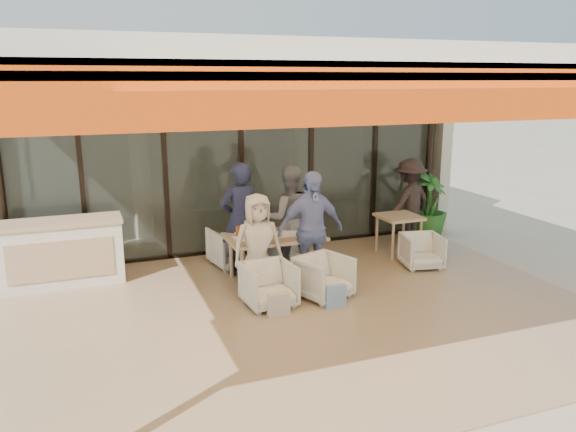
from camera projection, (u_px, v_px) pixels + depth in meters
name	position (u px, v px, depth m)	size (l,w,h in m)	color
ground	(304.00, 313.00, 7.69)	(70.00, 70.00, 0.00)	#C6B293
terrace_floor	(304.00, 312.00, 7.69)	(8.00, 6.00, 0.01)	tan
terrace_structure	(315.00, 68.00, 6.68)	(8.00, 6.00, 3.40)	silver
glass_storefront	(241.00, 166.00, 10.04)	(8.08, 0.10, 3.20)	#9EADA3
interior_block	(211.00, 121.00, 11.99)	(9.05, 3.62, 3.52)	silver
host_counter	(61.00, 252.00, 8.59)	(1.85, 0.65, 1.04)	silver
dining_table	(274.00, 239.00, 8.76)	(1.50, 0.90, 0.93)	tan
chair_far_left	(233.00, 245.00, 9.55)	(0.71, 0.67, 0.73)	white
chair_far_right	(279.00, 241.00, 9.85)	(0.66, 0.62, 0.68)	white
chair_near_left	(269.00, 283.00, 7.83)	(0.67, 0.63, 0.69)	white
chair_near_right	(324.00, 275.00, 8.12)	(0.68, 0.64, 0.70)	white
diner_navy	(240.00, 220.00, 8.96)	(0.68, 0.44, 1.86)	#181D36
diner_grey	(289.00, 218.00, 9.27)	(0.85, 0.66, 1.76)	slate
diner_cream	(258.00, 245.00, 8.19)	(0.74, 0.48, 1.52)	beige
diner_periwinkle	(311.00, 230.00, 8.44)	(1.06, 0.44, 1.80)	#7184BC
tote_bag_cream	(279.00, 305.00, 7.51)	(0.30, 0.10, 0.34)	silver
tote_bag_blue	(335.00, 297.00, 7.80)	(0.30, 0.10, 0.34)	#99BFD8
side_table	(399.00, 221.00, 10.04)	(0.70, 0.70, 0.74)	tan
side_chair	(422.00, 250.00, 9.43)	(0.63, 0.59, 0.65)	white
standing_woman	(409.00, 202.00, 10.66)	(1.08, 0.62, 1.67)	black
potted_palm	(429.00, 206.00, 11.02)	(0.76, 0.76, 1.37)	#1E5919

